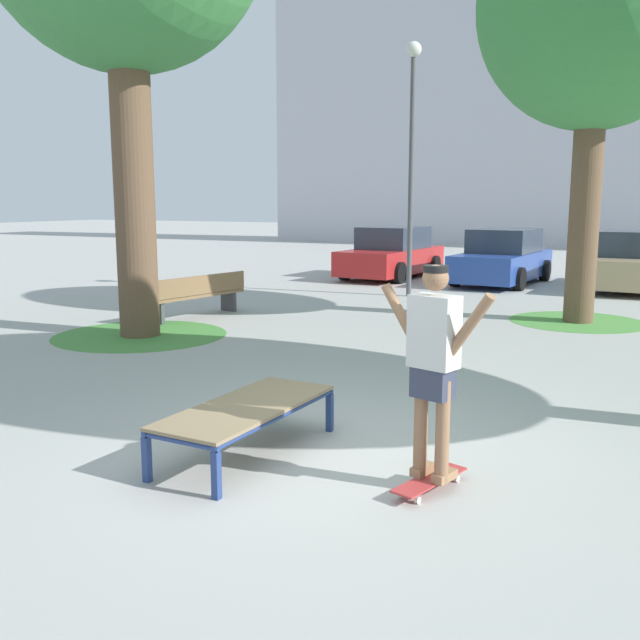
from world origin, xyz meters
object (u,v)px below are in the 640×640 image
(skate_box, at_px, (247,410))
(car_blue, at_px, (503,258))
(park_bench, at_px, (196,295))
(skater, at_px, (434,358))
(skateboard, at_px, (430,480))
(tree_mid_back, at_px, (597,5))
(car_tan, at_px, (633,263))
(car_red, at_px, (392,254))
(light_post, at_px, (412,132))

(skate_box, relative_size, car_blue, 0.45)
(skate_box, height_order, car_blue, car_blue)
(park_bench, bearing_deg, skater, -42.57)
(skateboard, bearing_deg, skate_box, 178.25)
(skateboard, bearing_deg, tree_mid_back, 88.79)
(skateboard, bearing_deg, park_bench, 137.42)
(car_blue, bearing_deg, skate_box, -87.29)
(car_blue, bearing_deg, car_tan, 2.41)
(car_tan, bearing_deg, car_red, -179.97)
(tree_mid_back, relative_size, car_tan, 1.85)
(tree_mid_back, height_order, car_blue, tree_mid_back)
(skater, bearing_deg, skateboard, -106.31)
(skater, xyz_separation_m, light_post, (-3.88, 10.88, 2.75))
(skate_box, relative_size, light_post, 0.33)
(skate_box, height_order, park_bench, park_bench)
(skate_box, distance_m, skateboard, 1.75)
(skater, relative_size, park_bench, 0.69)
(car_blue, relative_size, light_post, 0.74)
(skater, bearing_deg, skate_box, 178.31)
(car_red, bearing_deg, tree_mid_back, -44.75)
(skater, bearing_deg, car_tan, 86.55)
(car_tan, bearing_deg, skater, -93.45)
(skate_box, distance_m, light_post, 11.56)
(car_red, xyz_separation_m, car_tan, (6.58, 0.00, 0.00))
(car_tan, bearing_deg, skateboard, -93.45)
(skate_box, xyz_separation_m, tree_mid_back, (1.91, 8.75, 5.24))
(skateboard, xyz_separation_m, light_post, (-3.88, 10.88, 3.75))
(tree_mid_back, relative_size, car_red, 1.83)
(skateboard, xyz_separation_m, car_red, (-5.70, 14.64, 0.61))
(skate_box, xyz_separation_m, car_blue, (-0.69, 14.45, 0.28))
(car_tan, distance_m, park_bench, 11.39)
(car_tan, bearing_deg, light_post, -141.73)
(tree_mid_back, bearing_deg, skateboard, -91.21)
(skater, bearing_deg, tree_mid_back, 88.80)
(light_post, bearing_deg, car_tan, 38.27)
(tree_mid_back, distance_m, car_blue, 7.99)
(tree_mid_back, distance_m, light_post, 4.92)
(car_blue, bearing_deg, skateboard, -80.58)
(skate_box, bearing_deg, car_blue, 92.71)
(tree_mid_back, distance_m, park_bench, 8.99)
(skate_box, height_order, car_red, car_red)
(car_blue, bearing_deg, car_red, 177.65)
(car_tan, xyz_separation_m, light_post, (-4.77, -3.76, 3.13))
(tree_mid_back, bearing_deg, car_blue, 114.46)
(light_post, bearing_deg, skateboard, -70.36)
(skateboard, distance_m, light_post, 12.15)
(skate_box, relative_size, skateboard, 2.35)
(car_red, xyz_separation_m, park_bench, (-0.92, -8.56, -0.24))
(tree_mid_back, xyz_separation_m, car_blue, (-2.59, 5.70, -4.96))
(tree_mid_back, xyz_separation_m, park_bench, (-6.80, -2.73, -5.21))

